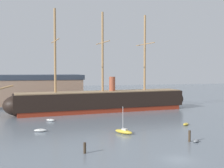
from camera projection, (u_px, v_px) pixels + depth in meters
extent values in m
plane|color=slate|center=(178.00, 160.00, 41.36)|extent=(400.00, 400.00, 0.00)
cube|color=maroon|center=(103.00, 109.00, 90.06)|extent=(52.16, 11.38, 1.35)
cube|color=black|center=(103.00, 100.00, 89.91)|extent=(54.33, 11.85, 4.81)
ellipsoid|color=black|center=(20.00, 105.00, 81.08)|extent=(10.19, 7.94, 6.16)
ellipsoid|color=black|center=(170.00, 99.00, 98.80)|extent=(10.19, 7.94, 6.16)
cube|color=#9E7F5B|center=(103.00, 92.00, 89.78)|extent=(53.21, 11.13, 0.29)
cylinder|color=#A37A4C|center=(55.00, 51.00, 83.89)|extent=(0.67, 0.67, 25.02)
cylinder|color=#A37A4C|center=(55.00, 41.00, 83.74)|extent=(1.18, 12.92, 0.27)
cylinder|color=#A37A4C|center=(103.00, 52.00, 89.19)|extent=(0.67, 0.67, 25.02)
cylinder|color=#A37A4C|center=(103.00, 43.00, 89.04)|extent=(1.18, 12.92, 0.27)
cylinder|color=#A37A4C|center=(145.00, 53.00, 94.48)|extent=(0.67, 0.67, 25.02)
cylinder|color=#A37A4C|center=(145.00, 44.00, 94.34)|extent=(1.18, 12.92, 0.27)
cylinder|color=#9E4C33|center=(112.00, 84.00, 90.83)|extent=(1.92, 1.92, 4.81)
ellipsoid|color=gray|center=(196.00, 141.00, 51.71)|extent=(2.02, 1.92, 0.46)
cube|color=#4C4C51|center=(196.00, 140.00, 51.70)|extent=(0.61, 0.66, 0.07)
ellipsoid|color=gold|center=(124.00, 132.00, 58.53)|extent=(3.42, 4.31, 0.82)
cube|color=beige|center=(125.00, 130.00, 58.37)|extent=(1.18, 1.29, 0.43)
cylinder|color=silver|center=(123.00, 118.00, 58.54)|extent=(0.11, 0.11, 4.95)
ellipsoid|color=silver|center=(40.00, 130.00, 60.35)|extent=(2.80, 1.68, 0.62)
cube|color=beige|center=(40.00, 129.00, 60.34)|extent=(0.44, 1.00, 0.09)
ellipsoid|color=gold|center=(186.00, 124.00, 67.40)|extent=(2.51, 2.32, 0.56)
cube|color=#B2ADA3|center=(186.00, 123.00, 67.39)|extent=(0.73, 0.82, 0.09)
ellipsoid|color=silver|center=(50.00, 120.00, 72.85)|extent=(2.55, 2.38, 0.58)
cube|color=#4C4C51|center=(50.00, 119.00, 72.84)|extent=(0.75, 0.83, 0.09)
ellipsoid|color=orange|center=(171.00, 106.00, 100.53)|extent=(2.08, 1.93, 0.47)
cube|color=beige|center=(171.00, 106.00, 100.53)|extent=(0.61, 0.68, 0.07)
ellipsoid|color=gold|center=(95.00, 106.00, 101.32)|extent=(3.03, 1.49, 0.68)
cube|color=#B2ADA3|center=(94.00, 104.00, 101.25)|extent=(0.96, 0.87, 0.68)
cylinder|color=#382B1E|center=(85.00, 148.00, 44.60)|extent=(0.43, 0.43, 1.72)
cylinder|color=#423323|center=(189.00, 136.00, 51.87)|extent=(0.43, 0.43, 2.06)
cube|color=#565659|center=(9.00, 105.00, 102.88)|extent=(56.46, 18.74, 0.80)
cube|color=tan|center=(9.00, 92.00, 102.65)|extent=(51.33, 15.62, 8.82)
cube|color=#333D4C|center=(9.00, 77.00, 102.40)|extent=(52.35, 15.93, 1.73)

